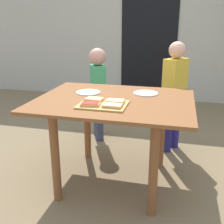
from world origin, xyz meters
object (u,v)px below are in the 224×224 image
(plate_white_left, at_px, (88,92))
(child_right, at_px, (174,91))
(pizza_slice_far_left, at_px, (94,99))
(child_left, at_px, (98,88))
(pizza_slice_near_left, at_px, (90,104))
(cutting_board, at_px, (103,105))
(pizza_slice_far_right, at_px, (115,101))
(pizza_slice_near_right, at_px, (112,106))
(dining_table, at_px, (114,113))
(plate_white_right, at_px, (146,93))

(plate_white_left, distance_m, child_right, 0.91)
(pizza_slice_far_left, distance_m, child_left, 0.98)
(pizza_slice_near_left, relative_size, child_left, 0.14)
(cutting_board, relative_size, pizza_slice_near_left, 2.40)
(pizza_slice_far_right, relative_size, plate_white_left, 0.67)
(pizza_slice_near_right, relative_size, child_right, 0.12)
(dining_table, xyz_separation_m, plate_white_left, (-0.25, 0.12, 0.12))
(pizza_slice_far_right, bearing_deg, dining_table, 106.49)
(pizza_slice_near_left, height_order, child_left, child_left)
(pizza_slice_far_left, xyz_separation_m, child_left, (-0.26, 0.93, -0.15))
(cutting_board, height_order, pizza_slice_far_left, pizza_slice_far_left)
(pizza_slice_far_left, relative_size, plate_white_right, 0.68)
(dining_table, relative_size, child_right, 1.08)
(pizza_slice_near_right, xyz_separation_m, child_left, (-0.42, 1.05, -0.15))
(pizza_slice_far_left, height_order, plate_white_left, pizza_slice_far_left)
(pizza_slice_near_left, distance_m, pizza_slice_far_right, 0.19)
(plate_white_left, relative_size, child_left, 0.20)
(plate_white_left, bearing_deg, dining_table, -26.35)
(cutting_board, relative_size, child_left, 0.33)
(pizza_slice_far_left, height_order, child_left, child_left)
(dining_table, bearing_deg, child_left, 114.96)
(pizza_slice_near_right, xyz_separation_m, plate_white_right, (0.17, 0.45, -0.02))
(cutting_board, height_order, pizza_slice_near_right, pizza_slice_near_right)
(dining_table, bearing_deg, cutting_board, -101.59)
(plate_white_right, bearing_deg, pizza_slice_far_right, -117.05)
(pizza_slice_near_left, relative_size, plate_white_right, 0.69)
(plate_white_right, bearing_deg, cutting_board, -122.27)
(plate_white_left, bearing_deg, pizza_slice_far_left, -61.92)
(pizza_slice_near_left, distance_m, child_right, 1.11)
(dining_table, distance_m, cutting_board, 0.22)
(pizza_slice_far_left, distance_m, plate_white_left, 0.28)
(dining_table, relative_size, child_left, 1.17)
(dining_table, xyz_separation_m, child_left, (-0.38, 0.82, -0.01))
(pizza_slice_far_left, height_order, pizza_slice_far_right, same)
(plate_white_right, xyz_separation_m, child_left, (-0.59, 0.60, -0.13))
(pizza_slice_near_right, relative_size, pizza_slice_far_right, 0.97)
(pizza_slice_far_left, xyz_separation_m, plate_white_right, (0.33, 0.33, -0.02))
(plate_white_right, distance_m, child_right, 0.56)
(pizza_slice_near_right, xyz_separation_m, pizza_slice_near_left, (-0.16, -0.00, 0.00))
(pizza_slice_far_left, relative_size, child_right, 0.13)
(dining_table, xyz_separation_m, cutting_board, (-0.04, -0.18, 0.12))
(dining_table, bearing_deg, pizza_slice_near_right, -79.58)
(pizza_slice_near_left, xyz_separation_m, child_left, (-0.27, 1.06, -0.15))
(dining_table, height_order, plate_white_left, plate_white_left)
(pizza_slice_near_left, bearing_deg, cutting_board, 37.54)
(dining_table, relative_size, plate_white_left, 5.85)
(pizza_slice_near_right, bearing_deg, pizza_slice_far_right, 92.90)
(dining_table, bearing_deg, pizza_slice_far_right, -73.51)
(cutting_board, relative_size, pizza_slice_far_right, 2.49)
(cutting_board, bearing_deg, child_left, 108.88)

